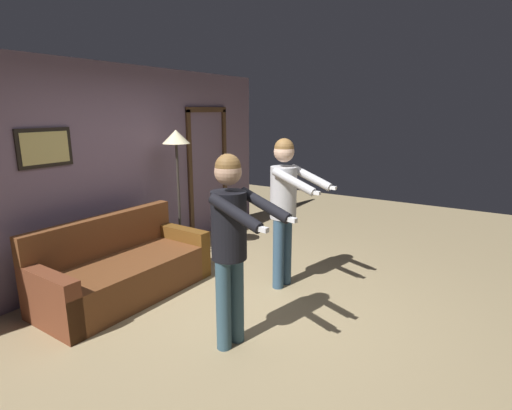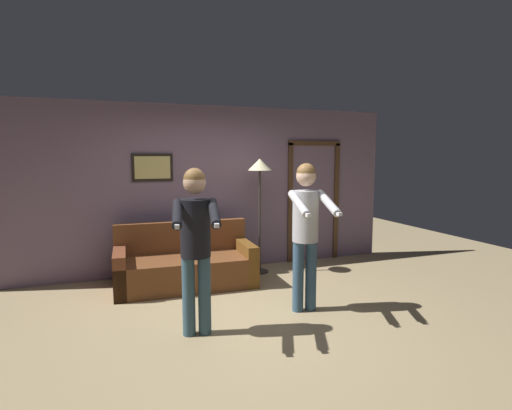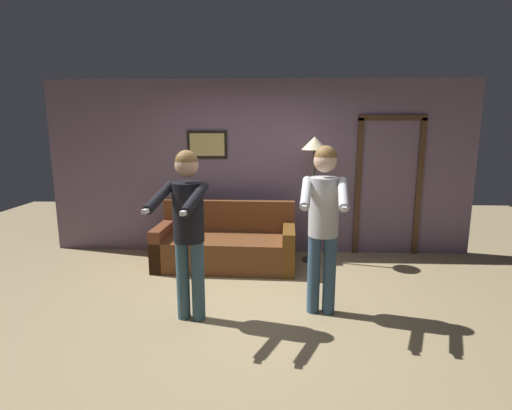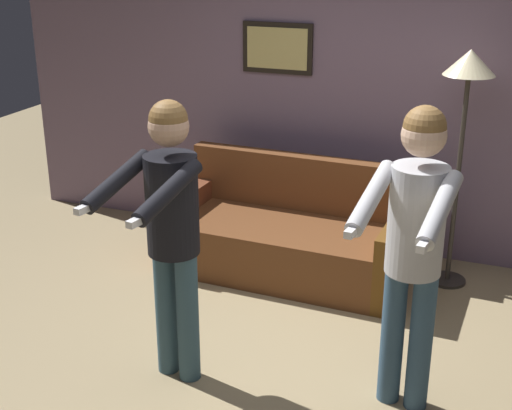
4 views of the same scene
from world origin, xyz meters
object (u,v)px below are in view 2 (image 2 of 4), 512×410
object	(u,v)px
couch	(185,266)
person_standing_right	(306,222)
torchiere_lamp	(260,176)
person_standing_left	(196,236)

from	to	relation	value
couch	person_standing_right	distance (m)	1.99
torchiere_lamp	person_standing_left	distance (m)	2.38
person_standing_left	person_standing_right	bearing A→B (deg)	8.51
person_standing_right	person_standing_left	bearing A→B (deg)	-171.49
couch	torchiere_lamp	world-z (taller)	torchiere_lamp
torchiere_lamp	person_standing_right	size ratio (longest dim) A/B	1.03
couch	person_standing_left	bearing A→B (deg)	-95.96
person_standing_right	couch	bearing A→B (deg)	129.14
person_standing_right	torchiere_lamp	bearing A→B (deg)	87.96
couch	torchiere_lamp	distance (m)	1.75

